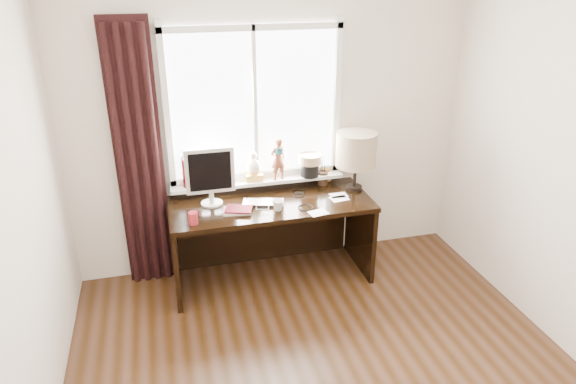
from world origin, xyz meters
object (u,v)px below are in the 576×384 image
object	(u,v)px
red_cup	(193,218)
desk	(269,223)
laptop	(264,203)
monitor	(210,173)
mug	(278,205)
table_lamp	(356,150)

from	to	relation	value
red_cup	desk	size ratio (longest dim) A/B	0.06
laptop	desk	xyz separation A→B (m)	(0.07, 0.12, -0.26)
red_cup	monitor	world-z (taller)	monitor
mug	table_lamp	xyz separation A→B (m)	(0.76, 0.25, 0.32)
red_cup	monitor	bearing A→B (deg)	60.49
desk	monitor	distance (m)	0.71
monitor	red_cup	bearing A→B (deg)	-119.51
mug	red_cup	size ratio (longest dim) A/B	0.99
mug	monitor	size ratio (longest dim) A/B	0.19
mug	desk	size ratio (longest dim) A/B	0.06
monitor	mug	bearing A→B (deg)	-26.56
laptop	desk	world-z (taller)	laptop
mug	monitor	distance (m)	0.61
red_cup	desk	bearing A→B (deg)	26.53
laptop	table_lamp	world-z (taller)	table_lamp
laptop	monitor	size ratio (longest dim) A/B	0.69
table_lamp	monitor	bearing A→B (deg)	179.87
desk	table_lamp	distance (m)	0.99
mug	table_lamp	bearing A→B (deg)	18.29
red_cup	table_lamp	bearing A→B (deg)	12.37
monitor	table_lamp	bearing A→B (deg)	-0.13
red_cup	table_lamp	xyz separation A→B (m)	(1.44, 0.32, 0.31)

